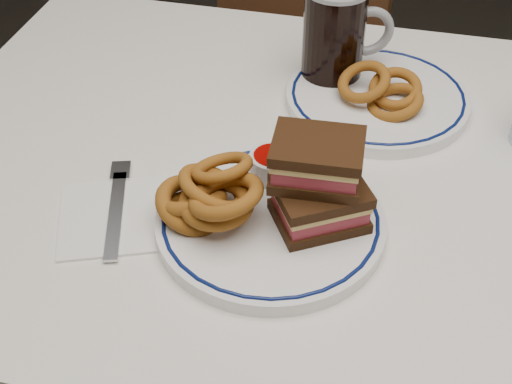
% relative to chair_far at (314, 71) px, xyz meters
% --- Properties ---
extents(dining_table, '(1.27, 0.87, 0.75)m').
position_rel_chair_far_xyz_m(dining_table, '(0.15, -0.71, 0.18)').
color(dining_table, white).
rests_on(dining_table, floor).
extents(chair_far, '(0.47, 0.47, 0.85)m').
position_rel_chair_far_xyz_m(chair_far, '(0.00, 0.00, 0.00)').
color(chair_far, '#442B15').
rests_on(chair_far, floor).
extents(main_plate, '(0.29, 0.29, 0.02)m').
position_rel_chair_far_xyz_m(main_plate, '(0.08, -0.85, 0.30)').
color(main_plate, white).
rests_on(main_plate, dining_table).
extents(reuben_sandwich, '(0.14, 0.13, 0.11)m').
position_rel_chair_far_xyz_m(reuben_sandwich, '(0.13, -0.84, 0.36)').
color(reuben_sandwich, black).
rests_on(reuben_sandwich, main_plate).
extents(onion_rings_main, '(0.15, 0.13, 0.10)m').
position_rel_chair_far_xyz_m(onion_rings_main, '(0.00, -0.87, 0.34)').
color(onion_rings_main, brown).
rests_on(onion_rings_main, main_plate).
extents(ketchup_ramekin, '(0.06, 0.06, 0.04)m').
position_rel_chair_far_xyz_m(ketchup_ramekin, '(0.06, -0.77, 0.33)').
color(ketchup_ramekin, silver).
rests_on(ketchup_ramekin, main_plate).
extents(beer_mug, '(0.14, 0.10, 0.17)m').
position_rel_chair_far_xyz_m(beer_mug, '(0.10, -0.49, 0.37)').
color(beer_mug, black).
rests_on(beer_mug, dining_table).
extents(far_plate, '(0.28, 0.28, 0.02)m').
position_rel_chair_far_xyz_m(far_plate, '(0.18, -0.54, 0.30)').
color(far_plate, white).
rests_on(far_plate, dining_table).
extents(onion_rings_far, '(0.14, 0.11, 0.08)m').
position_rel_chair_far_xyz_m(onion_rings_far, '(0.19, -0.56, 0.33)').
color(onion_rings_far, brown).
rests_on(onion_rings_far, far_plate).
extents(napkin_fork, '(0.19, 0.20, 0.01)m').
position_rel_chair_far_xyz_m(napkin_fork, '(-0.12, -0.88, 0.29)').
color(napkin_fork, white).
rests_on(napkin_fork, dining_table).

